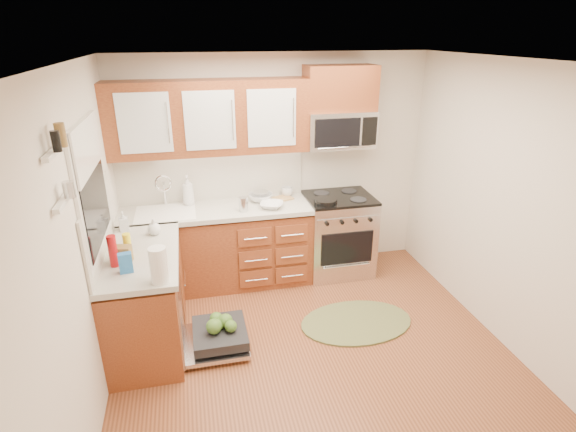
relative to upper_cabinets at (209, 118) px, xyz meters
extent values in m
plane|color=brown|center=(0.73, -1.57, -1.88)|extent=(3.50, 3.50, 0.00)
plane|color=white|center=(0.73, -1.57, 0.62)|extent=(3.50, 3.50, 0.00)
cube|color=beige|center=(0.73, 0.18, -0.62)|extent=(3.50, 0.04, 2.50)
cube|color=beige|center=(0.73, -3.33, -0.62)|extent=(3.50, 0.04, 2.50)
cube|color=beige|center=(-1.02, -1.57, -0.62)|extent=(0.04, 3.50, 2.50)
cube|color=beige|center=(2.48, -1.57, -0.62)|extent=(0.04, 3.50, 2.50)
cube|color=#5D2315|center=(0.00, -0.12, -1.45)|extent=(2.05, 0.60, 0.85)
cube|color=#5D2315|center=(-0.72, -1.05, -1.45)|extent=(0.60, 1.25, 0.85)
cube|color=#AEAA9F|center=(0.00, -0.14, -0.97)|extent=(2.07, 0.64, 0.05)
cube|color=#AEAA9F|center=(-0.71, -1.05, -0.97)|extent=(0.64, 1.27, 0.05)
cube|color=beige|center=(0.00, 0.16, -0.67)|extent=(2.05, 0.02, 0.57)
cube|color=beige|center=(-1.01, -1.05, -0.67)|extent=(0.02, 1.25, 0.57)
cube|color=#5D2315|center=(1.41, 0.00, 0.26)|extent=(0.76, 0.35, 0.47)
cube|color=white|center=(-0.98, -1.07, 0.00)|extent=(0.02, 0.96, 0.40)
cube|color=white|center=(-0.99, -1.92, 0.17)|extent=(0.04, 0.40, 0.03)
cube|color=white|center=(-0.99, -1.92, -0.12)|extent=(0.04, 0.40, 0.03)
cylinder|color=black|center=(1.19, -0.31, -0.90)|extent=(0.27, 0.27, 0.05)
cylinder|color=silver|center=(0.52, -0.01, -0.90)|extent=(0.23, 0.23, 0.11)
cube|color=#A47F4B|center=(0.74, -0.02, -0.94)|extent=(0.30, 0.25, 0.02)
cylinder|color=silver|center=(0.28, -0.29, -0.87)|extent=(0.12, 0.12, 0.16)
cylinder|color=white|center=(-0.52, -1.59, -0.81)|extent=(0.14, 0.14, 0.29)
cylinder|color=yellow|center=(-0.80, -1.09, -0.85)|extent=(0.07, 0.07, 0.21)
cylinder|color=#B00E11|center=(-0.90, -1.25, -0.82)|extent=(0.09, 0.09, 0.27)
cube|color=brown|center=(-0.84, -1.20, -0.88)|extent=(0.16, 0.12, 0.14)
cube|color=#2666B1|center=(-0.79, -1.38, -0.87)|extent=(0.11, 0.08, 0.17)
imported|color=#999999|center=(0.60, -0.26, -0.92)|extent=(0.32, 0.32, 0.06)
imported|color=#999999|center=(0.52, -0.02, -0.91)|extent=(0.27, 0.27, 0.08)
imported|color=#999999|center=(0.84, 0.07, -0.90)|extent=(0.16, 0.16, 0.10)
imported|color=#999999|center=(-0.27, 0.04, -0.78)|extent=(0.14, 0.14, 0.33)
imported|color=#999999|center=(-0.90, -0.52, -0.85)|extent=(0.10, 0.10, 0.19)
imported|color=#999999|center=(-0.61, -0.69, -0.87)|extent=(0.15, 0.15, 0.16)
camera|label=1|loc=(-0.23, -4.71, 0.82)|focal=28.00mm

